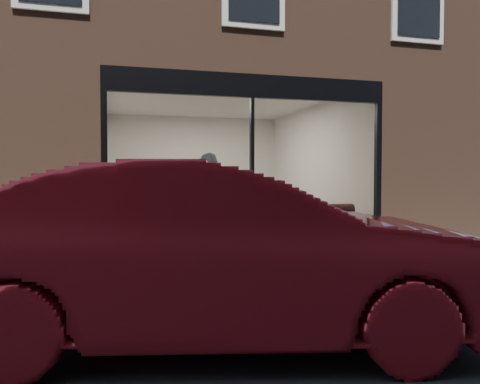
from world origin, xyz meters
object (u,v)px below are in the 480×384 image
object	(u,v)px
person	(208,204)
parked_car	(221,253)
banquette	(246,244)
cafe_table_left	(210,212)
cafe_table_right	(319,210)
cafe_chair_right	(303,229)

from	to	relation	value
person	parked_car	size ratio (longest dim) A/B	0.39
banquette	cafe_table_left	world-z (taller)	cafe_table_left
person	cafe_table_left	xyz separation A→B (m)	(0.21, 0.81, -0.20)
cafe_table_right	cafe_chair_right	distance (m)	1.04
cafe_table_right	cafe_chair_right	world-z (taller)	cafe_table_right
cafe_chair_right	person	bearing A→B (deg)	24.07
cafe_table_left	parked_car	xyz separation A→B (m)	(-0.96, -5.21, 0.05)
cafe_table_left	cafe_table_right	world-z (taller)	same
cafe_chair_right	parked_car	bearing A→B (deg)	53.72
cafe_chair_right	parked_car	size ratio (longest dim) A/B	0.09
person	cafe_table_left	world-z (taller)	person
banquette	cafe_table_right	distance (m)	2.06
cafe_table_right	parked_car	world-z (taller)	parked_car
banquette	cafe_table_left	bearing A→B (deg)	114.61
cafe_chair_right	banquette	bearing A→B (deg)	35.58
cafe_table_right	person	bearing A→B (deg)	-165.81
person	cafe_chair_right	size ratio (longest dim) A/B	4.26
banquette	cafe_chair_right	bearing A→B (deg)	43.15
banquette	cafe_table_right	xyz separation A→B (m)	(1.82, 0.81, 0.52)
person	cafe_chair_right	bearing A→B (deg)	-139.29
parked_car	banquette	bearing A→B (deg)	-5.65
cafe_table_left	cafe_table_right	xyz separation A→B (m)	(2.28, -0.19, 0.00)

